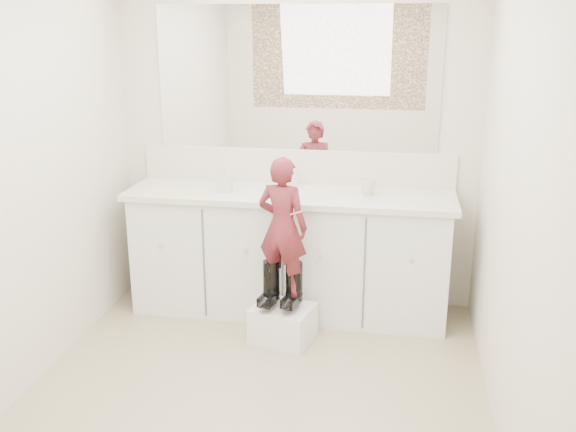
# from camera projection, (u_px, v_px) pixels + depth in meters

# --- Properties ---
(floor) EXTENTS (3.00, 3.00, 0.00)m
(floor) POSITION_uv_depth(u_px,v_px,m) (252.00, 403.00, 3.56)
(floor) COLOR #836E56
(floor) RESTS_ON ground
(wall_back) EXTENTS (2.60, 0.00, 2.60)m
(wall_back) POSITION_uv_depth(u_px,v_px,m) (296.00, 141.00, 4.62)
(wall_back) COLOR beige
(wall_back) RESTS_ON floor
(wall_front) EXTENTS (2.60, 0.00, 2.60)m
(wall_front) POSITION_uv_depth(u_px,v_px,m) (122.00, 331.00, 1.79)
(wall_front) COLOR beige
(wall_front) RESTS_ON floor
(wall_left) EXTENTS (0.00, 3.00, 3.00)m
(wall_left) POSITION_uv_depth(u_px,v_px,m) (11.00, 183.00, 3.42)
(wall_left) COLOR beige
(wall_left) RESTS_ON floor
(wall_right) EXTENTS (0.00, 3.00, 3.00)m
(wall_right) POSITION_uv_depth(u_px,v_px,m) (519.00, 207.00, 2.99)
(wall_right) COLOR beige
(wall_right) RESTS_ON floor
(vanity_cabinet) EXTENTS (2.20, 0.55, 0.85)m
(vanity_cabinet) POSITION_uv_depth(u_px,v_px,m) (290.00, 255.00, 4.59)
(vanity_cabinet) COLOR silver
(vanity_cabinet) RESTS_ON floor
(countertop) EXTENTS (2.28, 0.58, 0.04)m
(countertop) POSITION_uv_depth(u_px,v_px,m) (289.00, 195.00, 4.44)
(countertop) COLOR beige
(countertop) RESTS_ON vanity_cabinet
(backsplash) EXTENTS (2.28, 0.03, 0.25)m
(backsplash) POSITION_uv_depth(u_px,v_px,m) (296.00, 166.00, 4.66)
(backsplash) COLOR beige
(backsplash) RESTS_ON countertop
(mirror) EXTENTS (2.00, 0.02, 1.00)m
(mirror) POSITION_uv_depth(u_px,v_px,m) (296.00, 79.00, 4.48)
(mirror) COLOR white
(mirror) RESTS_ON wall_back
(dot_panel) EXTENTS (2.00, 0.01, 1.20)m
(dot_panel) POSITION_uv_depth(u_px,v_px,m) (111.00, 174.00, 1.67)
(dot_panel) COLOR #472819
(dot_panel) RESTS_ON wall_front
(faucet) EXTENTS (0.08, 0.08, 0.10)m
(faucet) POSITION_uv_depth(u_px,v_px,m) (293.00, 180.00, 4.58)
(faucet) COLOR silver
(faucet) RESTS_ON countertop
(cup) EXTENTS (0.13, 0.13, 0.11)m
(cup) POSITION_uv_depth(u_px,v_px,m) (368.00, 187.00, 4.38)
(cup) COLOR beige
(cup) RESTS_ON countertop
(soap_bottle) EXTENTS (0.09, 0.09, 0.17)m
(soap_bottle) POSITION_uv_depth(u_px,v_px,m) (225.00, 180.00, 4.44)
(soap_bottle) COLOR beige
(soap_bottle) RESTS_ON countertop
(step_stool) EXTENTS (0.44, 0.39, 0.24)m
(step_stool) POSITION_uv_depth(u_px,v_px,m) (283.00, 323.00, 4.22)
(step_stool) COLOR white
(step_stool) RESTS_ON floor
(boot_left) EXTENTS (0.16, 0.23, 0.31)m
(boot_left) POSITION_uv_depth(u_px,v_px,m) (271.00, 284.00, 4.15)
(boot_left) COLOR black
(boot_left) RESTS_ON step_stool
(boot_right) EXTENTS (0.16, 0.23, 0.31)m
(boot_right) POSITION_uv_depth(u_px,v_px,m) (294.00, 285.00, 4.13)
(boot_right) COLOR black
(boot_right) RESTS_ON step_stool
(toddler) EXTENTS (0.37, 0.29, 0.90)m
(toddler) POSITION_uv_depth(u_px,v_px,m) (283.00, 227.00, 4.03)
(toddler) COLOR #9E303B
(toddler) RESTS_ON step_stool
(toothbrush) EXTENTS (0.13, 0.04, 0.06)m
(toothbrush) POSITION_uv_depth(u_px,v_px,m) (293.00, 214.00, 3.95)
(toothbrush) COLOR #F76091
(toothbrush) RESTS_ON toddler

